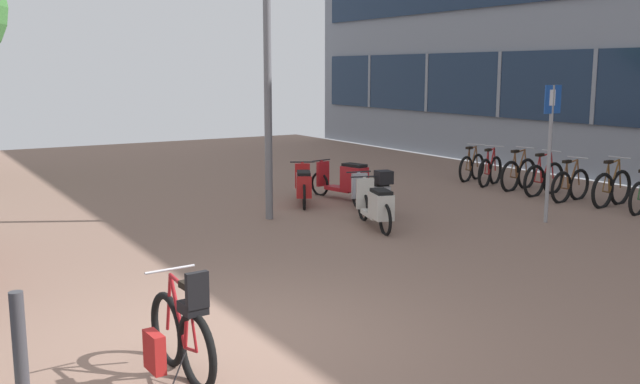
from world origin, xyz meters
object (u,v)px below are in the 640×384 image
object	(u,v)px
bicycle_rack_04	(518,174)
scooter_near	(347,180)
bicycle_rack_01	(612,188)
bicycle_rack_06	(472,167)
bicycle_rack_02	(570,185)
parking_sign	(550,138)
scooter_far	(374,193)
bicycle_rack_03	(544,179)
bicycle_foreground	(180,336)
lamp_post	(267,58)
scooter_mid	(376,206)
scooter_extra	(303,186)
bollard_near	(19,343)
bicycle_rack_05	(490,171)

from	to	relation	value
bicycle_rack_04	scooter_near	xyz separation A→B (m)	(-4.13, 0.95, 0.07)
bicycle_rack_01	bicycle_rack_06	size ratio (longest dim) A/B	1.14
bicycle_rack_01	bicycle_rack_02	xyz separation A→B (m)	(-0.27, 0.80, -0.02)
parking_sign	bicycle_rack_01	bearing A→B (deg)	9.60
bicycle_rack_01	scooter_far	distance (m)	4.99
bicycle_rack_03	parking_sign	bearing A→B (deg)	-137.70
bicycle_rack_06	scooter_far	bearing A→B (deg)	-154.11
bicycle_foreground	lamp_post	bearing A→B (deg)	56.12
bicycle_foreground	scooter_far	distance (m)	7.55
bicycle_rack_01	bicycle_rack_04	xyz separation A→B (m)	(-0.11, 2.39, -0.00)
bicycle_foreground	bicycle_rack_01	xyz separation A→B (m)	(10.35, 3.21, -0.03)
bicycle_rack_04	scooter_mid	size ratio (longest dim) A/B	0.81
parking_sign	scooter_extra	bearing A→B (deg)	127.66
scooter_extra	bicycle_rack_02	bearing A→B (deg)	-27.18
scooter_mid	bollard_near	bearing A→B (deg)	-150.35
bicycle_rack_03	bicycle_rack_06	distance (m)	2.40
bicycle_rack_06	scooter_near	xyz separation A→B (m)	(-4.18, -0.65, 0.09)
bicycle_rack_04	scooter_mid	world-z (taller)	bicycle_rack_04
bicycle_rack_02	bicycle_rack_06	distance (m)	3.20
lamp_post	bicycle_rack_03	bearing A→B (deg)	-7.98
bicycle_rack_01	bicycle_rack_02	bearing A→B (deg)	108.95
scooter_mid	parking_sign	distance (m)	3.36
bicycle_rack_02	scooter_extra	size ratio (longest dim) A/B	0.80
bicycle_rack_05	scooter_mid	bearing A→B (deg)	-154.67
bicycle_rack_03	lamp_post	bearing A→B (deg)	172.02
bicycle_foreground	bicycle_rack_06	distance (m)	12.56
bicycle_rack_04	lamp_post	distance (m)	6.91
bicycle_foreground	scooter_extra	world-z (taller)	bicycle_foreground
bicycle_rack_03	scooter_far	size ratio (longest dim) A/B	0.86
bicycle_rack_04	parking_sign	xyz separation A→B (m)	(-2.26, -2.80, 1.17)
bicycle_rack_06	bollard_near	xyz separation A→B (m)	(-11.56, -6.80, 0.12)
parking_sign	scooter_near	bearing A→B (deg)	116.53
bicycle_rack_02	scooter_near	size ratio (longest dim) A/B	0.74
parking_sign	bicycle_foreground	bearing A→B (deg)	-160.59
bicycle_rack_04	bicycle_rack_05	world-z (taller)	bicycle_rack_04
bicycle_rack_04	bollard_near	bearing A→B (deg)	-155.66
scooter_extra	parking_sign	xyz separation A→B (m)	(2.91, -3.77, 1.13)
bicycle_rack_06	scooter_mid	distance (m)	6.15
scooter_mid	lamp_post	world-z (taller)	lamp_post
bicycle_rack_02	bicycle_rack_03	world-z (taller)	bicycle_rack_03
scooter_mid	bollard_near	distance (m)	7.27
bicycle_rack_03	scooter_extra	world-z (taller)	bicycle_rack_03
bicycle_rack_05	scooter_mid	world-z (taller)	bicycle_rack_05
bicycle_rack_02	parking_sign	xyz separation A→B (m)	(-2.10, -1.20, 1.19)
bicycle_foreground	scooter_mid	bearing A→B (deg)	38.40
lamp_post	bicycle_rack_06	bearing A→B (deg)	13.11
bollard_near	scooter_near	bearing A→B (deg)	39.80
bicycle_rack_05	scooter_near	distance (m)	4.02
bicycle_foreground	bicycle_rack_01	size ratio (longest dim) A/B	0.97
scooter_mid	bicycle_rack_03	bearing A→B (deg)	8.98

